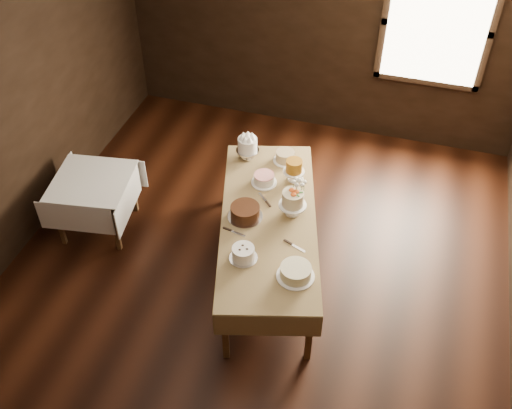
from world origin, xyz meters
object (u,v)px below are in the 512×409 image
Objects in this scene: display_table at (269,222)px; cake_speckled at (285,157)px; cake_flowers at (293,204)px; cake_caramel at (294,171)px; cake_server_e at (238,233)px; cake_lattice at (264,179)px; cake_server_d at (296,198)px; side_table at (92,186)px; cake_server_b at (298,248)px; cake_server_c at (263,197)px; flower_vase at (298,202)px; cake_cream at (296,272)px; cake_swirl at (243,254)px; cake_meringue at (248,149)px; cake_chocolate at (245,212)px.

display_table is 0.92m from cake_speckled.
cake_flowers is at bearing 33.73° from display_table.
display_table is 0.29m from cake_flowers.
display_table is at bearing -146.27° from cake_flowers.
cake_caramel is 1.08× the size of cake_server_e.
cake_flowers reaches higher than cake_lattice.
cake_server_d is at bearing 62.23° from display_table.
side_table is 3.26× the size of cake_speckled.
cake_server_b is at bearing -68.43° from cake_flowers.
cake_server_c is (-0.51, 0.58, 0.00)m from cake_server_b.
cake_server_d is 0.15m from flower_vase.
cake_server_b is 0.58m from cake_server_e.
cake_server_b is (-0.06, 0.33, -0.05)m from cake_cream.
cake_server_d is (0.19, 0.35, 0.06)m from display_table.
display_table is at bearing 123.77° from cake_cream.
flower_vase reaches higher than cake_server_c.
cake_speckled is 0.99× the size of cake_flowers.
cake_server_b is at bearing -39.28° from display_table.
display_table is 0.48m from cake_server_b.
cake_flowers reaches higher than cake_swirl.
flower_vase is (0.03, 0.10, -0.05)m from cake_flowers.
cake_flowers is at bearing -46.40° from cake_meringue.
cake_swirl is 0.80× the size of cake_cream.
cake_caramel reaches higher than cake_speckled.
cake_caramel reaches higher than cake_server_c.
cake_chocolate is 0.57m from cake_server_d.
cake_meringue reaches higher than cake_server_d.
cake_lattice is 0.49m from flower_vase.
cake_flowers is 1.06× the size of cake_swirl.
cake_server_e is at bearing -126.84° from display_table.
cake_meringue reaches higher than cake_server_e.
cake_lattice is 0.85× the size of cake_chocolate.
cake_server_d is at bearing -64.56° from cake_speckled.
display_table is 0.58m from cake_swirl.
side_table is 1.82m from cake_lattice.
cake_chocolate reaches higher than cake_speckled.
cake_cream is 1.40× the size of cake_server_b.
cake_speckled is 0.62m from cake_server_d.
side_table is at bearing -166.82° from cake_server_b.
display_table is 9.38× the size of cake_meringue.
flower_vase reaches higher than cake_swirl.
side_table is at bearing 52.49° from cake_server_c.
cake_meringue is at bearing 139.09° from flower_vase.
cake_server_e is at bearing -96.46° from cake_speckled.
cake_flowers is 1.18× the size of cake_server_b.
cake_speckled is 0.33m from cake_caramel.
cake_flowers is (0.42, 0.18, 0.06)m from cake_chocolate.
cake_server_c is at bearing 153.66° from cake_server_b.
cake_lattice is 1.20× the size of cake_server_c.
cake_server_c is 1.00× the size of cake_server_d.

